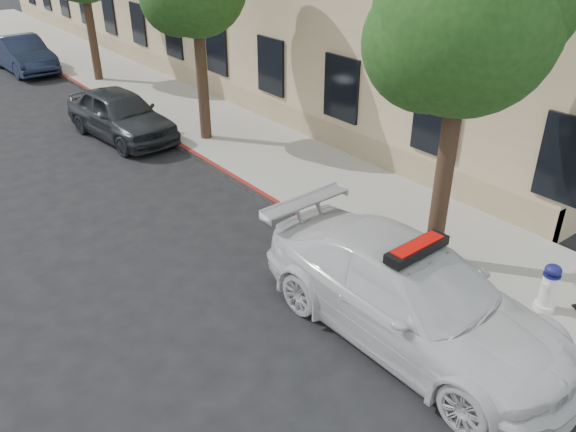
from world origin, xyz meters
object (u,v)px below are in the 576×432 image
(parked_car_far, at_px, (23,54))
(police_car, at_px, (411,295))
(fire_hydrant, at_px, (549,288))
(parked_car_mid, at_px, (121,114))

(parked_car_far, bearing_deg, police_car, -93.04)
(police_car, xyz_separation_m, parked_car_far, (0.10, 20.56, -0.04))
(parked_car_far, distance_m, fire_hydrant, 21.66)
(parked_car_mid, relative_size, fire_hydrant, 4.97)
(police_car, relative_size, parked_car_far, 1.22)
(fire_hydrant, bearing_deg, parked_car_mid, 95.39)
(parked_car_far, bearing_deg, fire_hydrant, -87.61)
(fire_hydrant, bearing_deg, police_car, 149.82)
(parked_car_far, bearing_deg, parked_car_mid, -92.77)
(fire_hydrant, bearing_deg, parked_car_far, 91.18)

